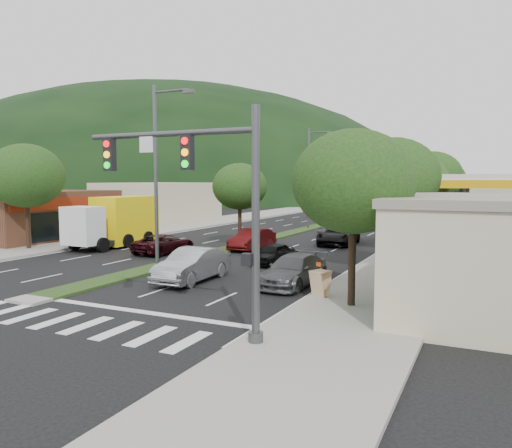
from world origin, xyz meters
The scene contains 29 objects.
ground centered at (0.00, 0.00, 0.00)m, with size 160.00×160.00×0.00m, color black.
sidewalk_right centered at (12.50, 25.00, 0.07)m, with size 5.00×90.00×0.15m, color gray.
sidewalk_left centered at (-13.00, 25.00, 0.07)m, with size 6.00×90.00×0.15m, color gray.
median centered at (0.00, 28.00, 0.06)m, with size 1.60×56.00×0.12m, color #1A3413.
traffic_signal centered at (9.03, -1.54, 4.65)m, with size 6.12×0.40×7.00m.
shop_left centered at (-18.46, 15.00, 2.01)m, with size 10.15×12.00×4.00m.
bldg_left_far centered at (-19.00, 34.00, 2.30)m, with size 9.00×14.00×4.60m, color #C0B998.
hill_far centered at (-80.00, 110.00, 0.00)m, with size 176.00×132.00×82.00m, color black.
tree_r_a centered at (12.00, 4.00, 4.82)m, with size 4.60×4.60×6.63m.
tree_r_b centered at (12.00, 12.00, 5.04)m, with size 4.80×4.80×6.94m.
tree_r_c centered at (12.00, 20.00, 4.75)m, with size 4.40×4.40×6.48m.
tree_r_d centered at (12.00, 30.00, 5.18)m, with size 5.00×5.00×7.17m.
tree_r_e centered at (12.00, 40.00, 4.89)m, with size 4.60×4.60×6.71m.
tree_med_near centered at (0.00, 18.00, 4.43)m, with size 4.00×4.00×6.02m.
tree_med_far centered at (0.00, 44.00, 5.01)m, with size 4.80×4.80×6.94m.
tree_l_a centered at (-12.50, 10.00, 5.18)m, with size 5.20×5.20×7.25m.
streetlight_near centered at (0.21, 8.00, 5.58)m, with size 2.60×0.25×10.00m.
streetlight_mid centered at (0.21, 33.00, 5.58)m, with size 2.60×0.25×10.00m.
sedan_silver centered at (3.72, 5.79, 0.80)m, with size 1.69×4.86×1.60m, color #ADAFB5.
suv_maroon centered at (-3.04, 12.85, 0.65)m, with size 2.15×4.67×1.30m, color black.
car_queue_a centered at (5.23, 12.02, 0.61)m, with size 1.44×3.58×1.22m, color black.
car_queue_b centered at (8.48, 7.02, 0.71)m, with size 1.99×4.88×1.42m, color #515156.
car_queue_c centered at (1.50, 17.02, 0.75)m, with size 1.58×4.53×1.49m, color #4A0C0D.
car_queue_d centered at (6.24, 22.21, 0.75)m, with size 2.49×5.39×1.50m, color black.
car_queue_e centered at (3.95, 27.21, 0.60)m, with size 1.42×3.53×1.20m, color #4D4D52.
car_queue_f centered at (7.71, 38.22, 0.69)m, with size 1.95×4.79×1.39m, color black.
box_truck centered at (-8.27, 14.26, 1.74)m, with size 3.11×7.53×3.67m.
motorhome centered at (8.80, 35.39, 1.80)m, with size 3.77×9.06×3.37m.
a_frame_sign centered at (10.50, 4.82, 0.79)m, with size 0.89×0.93×1.45m.
Camera 1 is at (16.74, -14.36, 4.87)m, focal length 35.00 mm.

